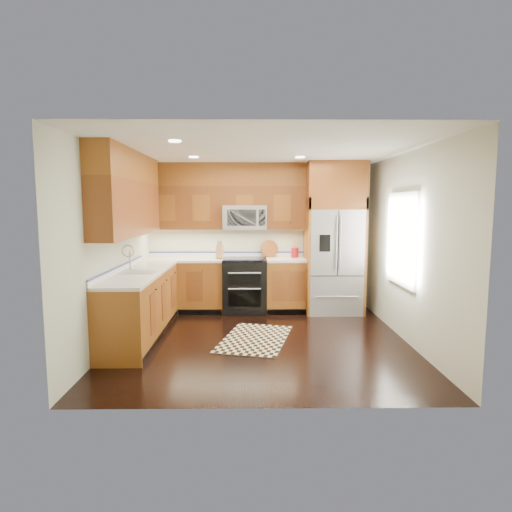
{
  "coord_description": "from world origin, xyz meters",
  "views": [
    {
      "loc": [
        -0.14,
        -5.76,
        1.87
      ],
      "look_at": [
        -0.07,
        0.6,
        1.12
      ],
      "focal_mm": 30.0,
      "sensor_mm": 36.0,
      "label": 1
    }
  ],
  "objects_px": {
    "knife_block": "(220,252)",
    "rug": "(255,339)",
    "range": "(245,285)",
    "refrigerator": "(334,238)",
    "utensil_crock": "(295,250)"
  },
  "relations": [
    {
      "from": "range",
      "to": "refrigerator",
      "type": "xyz_separation_m",
      "value": [
        1.55,
        -0.04,
        0.83
      ]
    },
    {
      "from": "knife_block",
      "to": "utensil_crock",
      "type": "height_order",
      "value": "utensil_crock"
    },
    {
      "from": "range",
      "to": "utensil_crock",
      "type": "height_order",
      "value": "utensil_crock"
    },
    {
      "from": "range",
      "to": "refrigerator",
      "type": "distance_m",
      "value": 1.76
    },
    {
      "from": "refrigerator",
      "to": "rug",
      "type": "distance_m",
      "value": 2.45
    },
    {
      "from": "rug",
      "to": "refrigerator",
      "type": "bearing_deg",
      "value": 62.0
    },
    {
      "from": "range",
      "to": "rug",
      "type": "bearing_deg",
      "value": -84.08
    },
    {
      "from": "knife_block",
      "to": "utensil_crock",
      "type": "xyz_separation_m",
      "value": [
        1.33,
        0.13,
        0.0
      ]
    },
    {
      "from": "refrigerator",
      "to": "rug",
      "type": "xyz_separation_m",
      "value": [
        -1.38,
        -1.56,
        -1.3
      ]
    },
    {
      "from": "range",
      "to": "refrigerator",
      "type": "height_order",
      "value": "refrigerator"
    },
    {
      "from": "refrigerator",
      "to": "rug",
      "type": "bearing_deg",
      "value": -131.67
    },
    {
      "from": "knife_block",
      "to": "rug",
      "type": "bearing_deg",
      "value": -69.54
    },
    {
      "from": "range",
      "to": "knife_block",
      "type": "bearing_deg",
      "value": 176.28
    },
    {
      "from": "range",
      "to": "knife_block",
      "type": "relative_size",
      "value": 3.08
    },
    {
      "from": "refrigerator",
      "to": "utensil_crock",
      "type": "distance_m",
      "value": 0.72
    }
  ]
}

